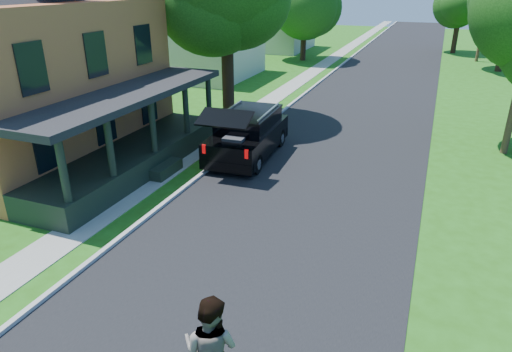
% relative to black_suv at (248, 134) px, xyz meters
% --- Properties ---
extents(ground, '(140.00, 140.00, 0.00)m').
position_rel_black_suv_xyz_m(ground, '(3.20, -9.00, -0.98)').
color(ground, '#245811').
rests_on(ground, ground).
extents(street, '(8.00, 120.00, 0.02)m').
position_rel_black_suv_xyz_m(street, '(3.20, 11.00, -0.98)').
color(street, black).
rests_on(street, ground).
extents(curb, '(0.15, 120.00, 0.12)m').
position_rel_black_suv_xyz_m(curb, '(-0.85, 11.00, -0.98)').
color(curb, '#A9A9A4').
rests_on(curb, ground).
extents(sidewalk, '(1.30, 120.00, 0.03)m').
position_rel_black_suv_xyz_m(sidewalk, '(-2.40, 11.00, -0.98)').
color(sidewalk, gray).
rests_on(sidewalk, ground).
extents(front_walk, '(6.50, 1.20, 0.03)m').
position_rel_black_suv_xyz_m(front_walk, '(-6.30, -3.00, -0.98)').
color(front_walk, gray).
rests_on(front_walk, ground).
extents(neighbor_house_mid, '(12.78, 12.78, 8.30)m').
position_rel_black_suv_xyz_m(neighbor_house_mid, '(-10.30, 15.00, 3.21)').
color(neighbor_house_mid, beige).
rests_on(neighbor_house_mid, ground).
extents(neighbor_house_far, '(12.78, 12.78, 8.30)m').
position_rel_black_suv_xyz_m(neighbor_house_far, '(-10.30, 31.00, 3.21)').
color(neighbor_house_far, beige).
rests_on(neighbor_house_far, ground).
extents(black_suv, '(2.37, 5.61, 2.57)m').
position_rel_black_suv_xyz_m(black_suv, '(0.00, 0.00, 0.00)').
color(black_suv, black).
rests_on(black_suv, ground).
extents(skateboarder, '(0.96, 0.76, 1.95)m').
position_rel_black_suv_xyz_m(skateboarder, '(4.35, -12.00, 0.68)').
color(skateboarder, black).
rests_on(skateboarder, ground).
extents(tree_right_far, '(5.59, 5.79, 6.93)m').
position_rel_black_suv_xyz_m(tree_right_far, '(8.18, 35.04, 3.52)').
color(tree_right_far, black).
rests_on(tree_right_far, ground).
extents(utility_pole_far, '(1.68, 0.28, 8.50)m').
position_rel_black_suv_xyz_m(utility_pole_far, '(10.20, 30.14, 3.41)').
color(utility_pole_far, '#412C1E').
rests_on(utility_pole_far, ground).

